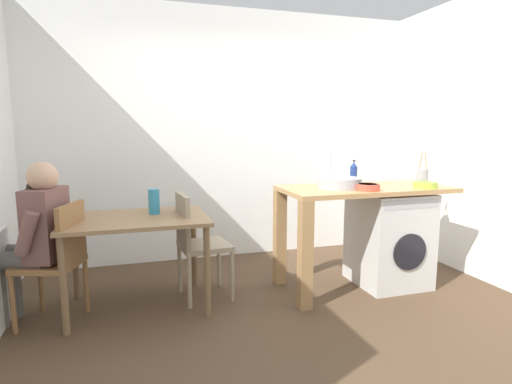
# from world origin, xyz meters

# --- Properties ---
(ground_plane) EXTENTS (5.46, 5.46, 0.00)m
(ground_plane) POSITION_xyz_m (0.00, 0.00, 0.00)
(ground_plane) COLOR #4C3826
(wall_back) EXTENTS (4.60, 0.10, 2.70)m
(wall_back) POSITION_xyz_m (0.00, 1.75, 1.35)
(wall_back) COLOR white
(wall_back) RESTS_ON ground_plane
(dining_table) EXTENTS (1.10, 0.76, 0.74)m
(dining_table) POSITION_xyz_m (-1.04, 0.55, 0.64)
(dining_table) COLOR olive
(dining_table) RESTS_ON ground_plane
(chair_person_seat) EXTENTS (0.51, 0.51, 0.90)m
(chair_person_seat) POSITION_xyz_m (-1.59, 0.43, 0.51)
(chair_person_seat) COLOR olive
(chair_person_seat) RESTS_ON ground_plane
(chair_opposite) EXTENTS (0.44, 0.44, 0.90)m
(chair_opposite) POSITION_xyz_m (-0.56, 0.60, 0.51)
(chair_opposite) COLOR gray
(chair_opposite) RESTS_ON ground_plane
(seated_person) EXTENTS (0.56, 0.54, 1.20)m
(seated_person) POSITION_xyz_m (-1.74, 0.48, 0.67)
(seated_person) COLOR #595651
(seated_person) RESTS_ON ground_plane
(kitchen_counter) EXTENTS (1.50, 0.68, 0.92)m
(kitchen_counter) POSITION_xyz_m (0.72, 0.42, 0.76)
(kitchen_counter) COLOR tan
(kitchen_counter) RESTS_ON ground_plane
(washing_machine) EXTENTS (0.60, 0.61, 0.86)m
(washing_machine) POSITION_xyz_m (1.19, 0.42, 0.43)
(washing_machine) COLOR silver
(washing_machine) RESTS_ON ground_plane
(sink_basin) EXTENTS (0.38, 0.38, 0.09)m
(sink_basin) POSITION_xyz_m (0.67, 0.42, 0.97)
(sink_basin) COLOR #9EA0A5
(sink_basin) RESTS_ON kitchen_counter
(tap) EXTENTS (0.02, 0.02, 0.28)m
(tap) POSITION_xyz_m (0.67, 0.60, 1.06)
(tap) COLOR #B2B2B7
(tap) RESTS_ON kitchen_counter
(bottle_tall_green) EXTENTS (0.07, 0.07, 0.22)m
(bottle_tall_green) POSITION_xyz_m (0.97, 0.70, 1.02)
(bottle_tall_green) COLOR navy
(bottle_tall_green) RESTS_ON kitchen_counter
(mixing_bowl) EXTENTS (0.20, 0.20, 0.05)m
(mixing_bowl) POSITION_xyz_m (0.83, 0.22, 0.95)
(mixing_bowl) COLOR #D84C38
(mixing_bowl) RESTS_ON kitchen_counter
(utensil_crock) EXTENTS (0.11, 0.11, 0.30)m
(utensil_crock) POSITION_xyz_m (1.56, 0.47, 0.99)
(utensil_crock) COLOR gray
(utensil_crock) RESTS_ON kitchen_counter
(colander) EXTENTS (0.20, 0.20, 0.06)m
(colander) POSITION_xyz_m (1.38, 0.20, 0.95)
(colander) COLOR #A8C63D
(colander) RESTS_ON kitchen_counter
(vase) EXTENTS (0.09, 0.09, 0.21)m
(vase) POSITION_xyz_m (-0.89, 0.65, 0.84)
(vase) COLOR teal
(vase) RESTS_ON dining_table
(scissors) EXTENTS (0.15, 0.06, 0.01)m
(scissors) POSITION_xyz_m (0.88, 0.32, 0.92)
(scissors) COLOR #B2B2B7
(scissors) RESTS_ON kitchen_counter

